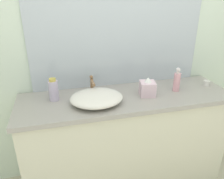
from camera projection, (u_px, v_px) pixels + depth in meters
The scene contains 9 objects.
bathroom_wall_rear at pixel (118, 35), 1.90m from camera, with size 6.00×0.06×2.60m, color silver.
vanity_counter at pixel (126, 140), 1.98m from camera, with size 1.72×0.53×0.87m.
wall_mirror_panel at pixel (119, 32), 1.85m from camera, with size 1.47×0.01×0.93m, color #B2BCC6.
sink_basin at pixel (97, 98), 1.67m from camera, with size 0.40×0.34×0.09m, color silver.
faucet at pixel (92, 83), 1.82m from camera, with size 0.03×0.14×0.14m.
soap_dispenser at pixel (177, 81), 1.86m from camera, with size 0.06×0.06×0.20m.
lotion_bottle at pixel (54, 90), 1.71m from camera, with size 0.07×0.07×0.18m.
tissue_box at pixel (147, 88), 1.79m from camera, with size 0.14×0.14×0.15m.
candle_jar at pixel (207, 83), 1.99m from camera, with size 0.06×0.06×0.05m, color silver.
Camera 1 is at (-0.53, -1.12, 1.65)m, focal length 35.97 mm.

